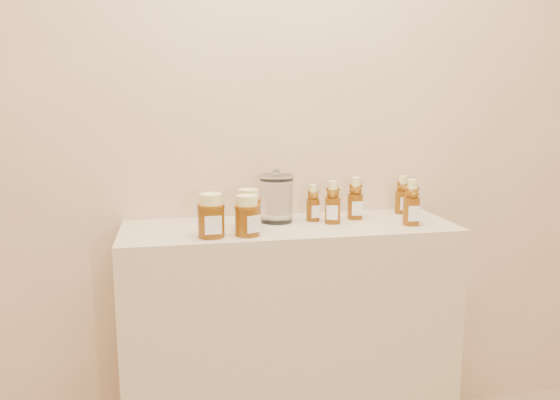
{
  "coord_description": "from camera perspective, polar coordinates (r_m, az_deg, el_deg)",
  "views": [
    {
      "loc": [
        -0.41,
        -0.33,
        1.35
      ],
      "look_at": [
        -0.04,
        1.52,
        1.0
      ],
      "focal_mm": 35.0,
      "sensor_mm": 36.0,
      "label": 1
    }
  ],
  "objects": [
    {
      "name": "bear_bottle_front_left",
      "position": [
        2.0,
        5.54,
        0.07
      ],
      "size": [
        0.08,
        0.08,
        0.18
      ],
      "primitive_type": null,
      "rotation": [
        0.0,
        0.0,
        -0.34
      ],
      "color": "#5B2E07",
      "rests_on": "display_table"
    },
    {
      "name": "bear_bottle_back_mid",
      "position": [
        2.08,
        7.88,
        0.46
      ],
      "size": [
        0.07,
        0.07,
        0.18
      ],
      "primitive_type": null,
      "rotation": [
        0.0,
        0.0,
        -0.06
      ],
      "color": "#5B2E07",
      "rests_on": "display_table"
    },
    {
      "name": "glass_canister",
      "position": [
        2.01,
        -0.36,
        0.38
      ],
      "size": [
        0.16,
        0.16,
        0.19
      ],
      "primitive_type": null,
      "rotation": [
        0.0,
        0.0,
        0.34
      ],
      "color": "white",
      "rests_on": "display_table"
    },
    {
      "name": "bear_bottle_back_left",
      "position": [
        2.03,
        3.47,
        -0.05
      ],
      "size": [
        0.06,
        0.06,
        0.16
      ],
      "primitive_type": null,
      "rotation": [
        0.0,
        0.0,
        0.2
      ],
      "color": "#5B2E07",
      "rests_on": "display_table"
    },
    {
      "name": "bear_bottle_back_right",
      "position": [
        2.22,
        12.66,
        0.8
      ],
      "size": [
        0.06,
        0.06,
        0.17
      ],
      "primitive_type": null,
      "rotation": [
        0.0,
        0.0,
        0.03
      ],
      "color": "#5B2E07",
      "rests_on": "display_table"
    },
    {
      "name": "honey_jar_back",
      "position": [
        1.92,
        -3.31,
        -0.93
      ],
      "size": [
        0.1,
        0.1,
        0.14
      ],
      "primitive_type": null,
      "rotation": [
        0.0,
        0.0,
        -0.15
      ],
      "color": "#5B2E07",
      "rests_on": "display_table"
    },
    {
      "name": "honey_jar_left",
      "position": [
        1.81,
        -7.22,
        -1.61
      ],
      "size": [
        0.1,
        0.1,
        0.14
      ],
      "primitive_type": null,
      "rotation": [
        0.0,
        0.0,
        0.08
      ],
      "color": "#5B2E07",
      "rests_on": "display_table"
    },
    {
      "name": "wall_back",
      "position": [
        2.12,
        -0.09,
        10.52
      ],
      "size": [
        3.5,
        0.02,
        2.7
      ],
      "primitive_type": "cube",
      "color": "tan",
      "rests_on": "ground"
    },
    {
      "name": "display_table",
      "position": [
        2.12,
        0.99,
        -14.57
      ],
      "size": [
        1.2,
        0.4,
        0.9
      ],
      "primitive_type": "cube",
      "color": "tan",
      "rests_on": "ground"
    },
    {
      "name": "honey_jar_front",
      "position": [
        1.82,
        -3.45,
        -1.63
      ],
      "size": [
        0.11,
        0.11,
        0.14
      ],
      "primitive_type": null,
      "rotation": [
        0.0,
        0.0,
        0.42
      ],
      "color": "#5B2E07",
      "rests_on": "display_table"
    },
    {
      "name": "bear_bottle_front_right",
      "position": [
        2.02,
        13.6,
        0.05
      ],
      "size": [
        0.07,
        0.07,
        0.19
      ],
      "primitive_type": null,
      "rotation": [
        0.0,
        0.0,
        -0.07
      ],
      "color": "#5B2E07",
      "rests_on": "display_table"
    }
  ]
}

